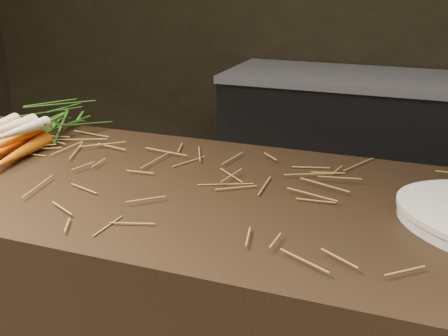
# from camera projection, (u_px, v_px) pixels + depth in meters

# --- Properties ---
(back_counter) EXTENTS (1.82, 0.62, 0.84)m
(back_counter) POSITION_uv_depth(u_px,v_px,m) (396.00, 156.00, 2.95)
(back_counter) COLOR black
(back_counter) RESTS_ON ground
(straw_bedding) EXTENTS (1.40, 0.60, 0.02)m
(straw_bedding) POSITION_uv_depth(u_px,v_px,m) (202.00, 185.00, 1.24)
(straw_bedding) COLOR olive
(straw_bedding) RESTS_ON main_counter
(root_veg_bunch) EXTENTS (0.21, 0.57, 0.11)m
(root_veg_bunch) POSITION_uv_depth(u_px,v_px,m) (35.00, 126.00, 1.54)
(root_veg_bunch) COLOR #EE5B00
(root_veg_bunch) RESTS_ON main_counter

